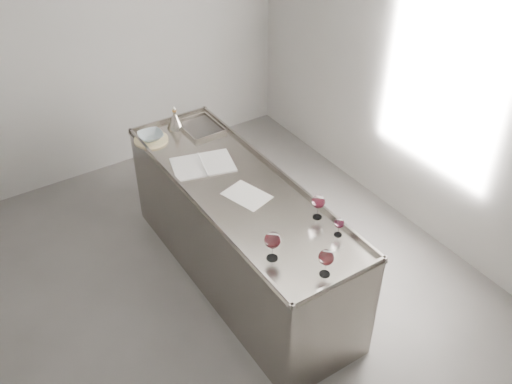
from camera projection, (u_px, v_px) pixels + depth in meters
room_shell at (195, 177)px, 3.60m from camera, size 4.54×5.04×2.84m
counter at (240, 233)px, 4.58m from camera, size 0.77×2.42×0.97m
wine_glass_left at (273, 241)px, 3.59m from camera, size 0.11×0.11×0.21m
wine_glass_middle at (326, 258)px, 3.48m from camera, size 0.10×0.10×0.19m
wine_glass_right at (318, 202)px, 3.93m from camera, size 0.10×0.10×0.19m
wine_glass_small at (339, 224)px, 3.80m from camera, size 0.07×0.07×0.14m
notebook at (203, 165)px, 4.52m from camera, size 0.55×0.45×0.02m
loose_paper_top at (247, 195)px, 4.21m from camera, size 0.32×0.38×0.00m
trivet at (151, 140)px, 4.82m from camera, size 0.33×0.33×0.02m
ceramic_bowl at (151, 136)px, 4.80m from camera, size 0.22×0.22×0.05m
wine_funnel at (175, 121)px, 4.96m from camera, size 0.15×0.15×0.22m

